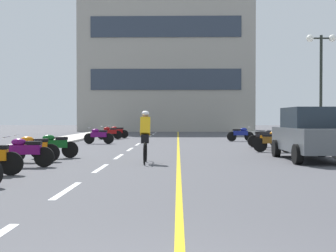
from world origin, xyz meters
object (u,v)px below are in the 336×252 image
(parked_car_near, at_px, (311,134))
(motorcycle_5, at_px, (33,148))
(motorcycle_7, at_px, (274,141))
(motorcycle_13, at_px, (117,132))
(motorcycle_6, at_px, (54,145))
(cyclist_rider, at_px, (145,136))
(motorcycle_11, at_px, (241,134))
(motorcycle_10, at_px, (99,135))
(motorcycle_12, at_px, (110,132))
(motorcycle_9, at_px, (265,138))
(motorcycle_8, at_px, (270,139))
(motorcycle_4, at_px, (25,151))
(street_lamp_mid, at_px, (321,65))

(parked_car_near, distance_m, motorcycle_5, 9.38)
(motorcycle_7, distance_m, motorcycle_13, 15.87)
(motorcycle_6, distance_m, cyclist_rider, 3.80)
(parked_car_near, xyz_separation_m, motorcycle_6, (-9.03, 0.55, -0.44))
(motorcycle_7, distance_m, motorcycle_11, 9.14)
(motorcycle_10, xyz_separation_m, motorcycle_12, (-0.20, 5.40, 0.00))
(motorcycle_11, bearing_deg, motorcycle_9, -85.75)
(motorcycle_12, bearing_deg, motorcycle_11, -15.86)
(motorcycle_5, height_order, cyclist_rider, cyclist_rider)
(motorcycle_8, xyz_separation_m, motorcycle_10, (-8.76, 4.47, 0.00))
(motorcycle_4, relative_size, motorcycle_6, 1.03)
(motorcycle_7, distance_m, motorcycle_12, 14.52)
(motorcycle_5, relative_size, motorcycle_8, 1.01)
(street_lamp_mid, bearing_deg, motorcycle_8, -150.77)
(street_lamp_mid, distance_m, motorcycle_10, 12.44)
(parked_car_near, distance_m, motorcycle_6, 9.06)
(motorcycle_4, height_order, motorcycle_7, same)
(motorcycle_7, height_order, motorcycle_8, same)
(motorcycle_12, distance_m, motorcycle_13, 1.83)
(motorcycle_7, distance_m, motorcycle_8, 1.73)
(motorcycle_7, xyz_separation_m, motorcycle_10, (-8.55, 6.18, 0.00))
(parked_car_near, height_order, motorcycle_11, parked_car_near)
(motorcycle_5, bearing_deg, motorcycle_13, 88.96)
(motorcycle_7, height_order, motorcycle_13, same)
(motorcycle_5, xyz_separation_m, motorcycle_13, (0.33, 17.93, 0.00))
(motorcycle_13, bearing_deg, motorcycle_4, -90.24)
(motorcycle_7, bearing_deg, motorcycle_8, 83.13)
(motorcycle_9, bearing_deg, motorcycle_6, -143.48)
(parked_car_near, bearing_deg, motorcycle_11, 92.85)
(street_lamp_mid, height_order, motorcycle_5, street_lamp_mid)
(motorcycle_10, distance_m, motorcycle_11, 8.91)
(motorcycle_5, distance_m, motorcycle_7, 9.93)
(parked_car_near, relative_size, cyclist_rider, 2.39)
(motorcycle_6, xyz_separation_m, motorcycle_11, (8.40, 12.22, 0.00))
(motorcycle_7, bearing_deg, motorcycle_11, 90.88)
(motorcycle_11, bearing_deg, motorcycle_10, -160.61)
(motorcycle_4, height_order, motorcycle_10, same)
(motorcycle_5, relative_size, motorcycle_12, 1.03)
(parked_car_near, xyz_separation_m, motorcycle_10, (-9.04, 9.81, -0.44))
(street_lamp_mid, bearing_deg, motorcycle_7, -132.47)
(motorcycle_8, bearing_deg, motorcycle_13, 126.71)
(motorcycle_7, xyz_separation_m, motorcycle_13, (-8.51, 13.40, 0.00))
(motorcycle_4, xyz_separation_m, motorcycle_5, (-0.24, 1.50, 0.00))
(motorcycle_6, xyz_separation_m, motorcycle_13, (0.03, 16.48, 0.00))
(motorcycle_5, xyz_separation_m, motorcycle_7, (8.83, 4.52, 0.00))
(motorcycle_10, bearing_deg, motorcycle_11, 19.39)
(parked_car_near, bearing_deg, motorcycle_4, -165.25)
(motorcycle_6, bearing_deg, motorcycle_4, -91.05)
(motorcycle_6, distance_m, motorcycle_13, 16.48)
(motorcycle_8, distance_m, motorcycle_9, 1.74)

